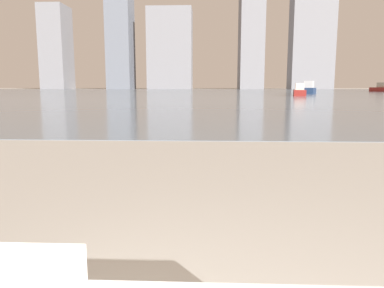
% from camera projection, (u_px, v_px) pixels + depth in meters
% --- Properties ---
extents(harbor_water, '(180.00, 110.00, 0.01)m').
position_uv_depth(harbor_water, '(208.00, 92.00, 61.20)').
color(harbor_water, slate).
rests_on(harbor_water, ground_plane).
extents(harbor_boat_0, '(1.75, 3.50, 1.26)m').
position_uv_depth(harbor_boat_0, '(299.00, 91.00, 37.68)').
color(harbor_boat_0, maroon).
rests_on(harbor_boat_0, harbor_water).
extents(harbor_boat_3, '(2.86, 4.49, 1.59)m').
position_uv_depth(harbor_boat_3, '(309.00, 89.00, 46.90)').
color(harbor_boat_3, navy).
rests_on(harbor_boat_3, harbor_water).
extents(harbor_boat_5, '(3.20, 4.28, 1.54)m').
position_uv_depth(harbor_boat_5, '(382.00, 88.00, 63.58)').
color(harbor_boat_5, maroon).
rests_on(harbor_boat_5, harbor_water).
extents(skyline_tower_0, '(7.46, 10.10, 25.36)m').
position_uv_depth(skyline_tower_0, '(56.00, 48.00, 116.61)').
color(skyline_tower_0, slate).
rests_on(skyline_tower_0, ground_plane).
extents(skyline_tower_2, '(13.45, 9.45, 24.14)m').
position_uv_depth(skyline_tower_2, '(170.00, 49.00, 115.13)').
color(skyline_tower_2, slate).
rests_on(skyline_tower_2, ground_plane).
extents(skyline_tower_4, '(12.56, 7.45, 29.41)m').
position_uv_depth(skyline_tower_4, '(312.00, 40.00, 112.83)').
color(skyline_tower_4, slate).
rests_on(skyline_tower_4, ground_plane).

